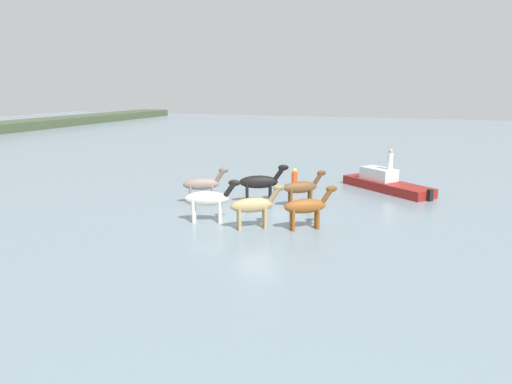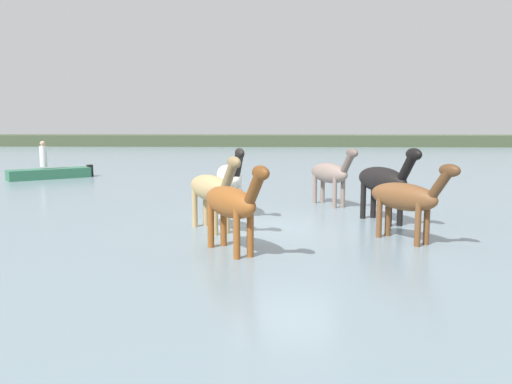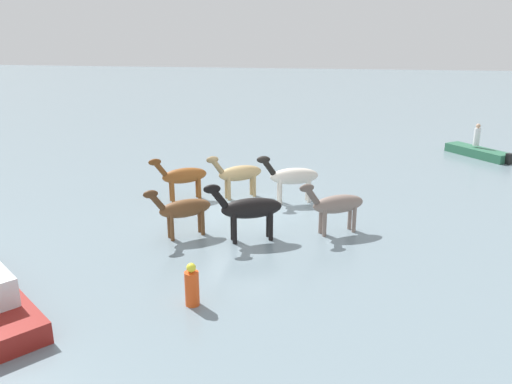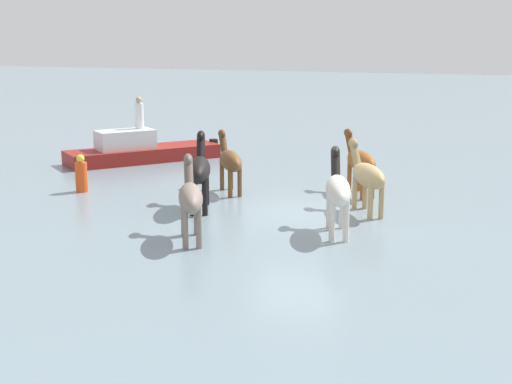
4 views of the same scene
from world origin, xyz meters
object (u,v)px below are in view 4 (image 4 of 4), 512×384
at_px(horse_gray_outer, 338,190).
at_px(horse_lead, 367,176).
at_px(horse_dun_straggler, 360,161).
at_px(buoy_channel_marker, 81,175).
at_px(horse_pinto_flank, 190,198).
at_px(boat_tender_starboard, 140,153).
at_px(horse_dark_mare, 230,161).
at_px(person_boatman_standing, 139,114).
at_px(horse_chestnut_trailing, 199,170).

relative_size(horse_gray_outer, horse_lead, 1.14).
bearing_deg(horse_dun_straggler, buoy_channel_marker, 74.80).
distance_m(horse_pinto_flank, buoy_channel_marker, 6.40).
bearing_deg(boat_tender_starboard, horse_dun_straggler, 112.69).
bearing_deg(horse_dun_straggler, horse_dark_mare, 73.57).
height_order(horse_pinto_flank, person_boatman_standing, person_boatman_standing).
height_order(boat_tender_starboard, buoy_channel_marker, boat_tender_starboard).
relative_size(horse_dun_straggler, horse_pinto_flank, 0.96).
relative_size(horse_chestnut_trailing, horse_lead, 1.15).
distance_m(boat_tender_starboard, person_boatman_standing, 1.45).
bearing_deg(horse_dun_straggler, horse_gray_outer, 152.09).
xyz_separation_m(horse_dun_straggler, person_boatman_standing, (9.00, -2.75, 0.76)).
distance_m(horse_gray_outer, horse_lead, 2.21).
relative_size(horse_gray_outer, person_boatman_standing, 2.08).
bearing_deg(horse_pinto_flank, buoy_channel_marker, 28.80).
relative_size(horse_dark_mare, boat_tender_starboard, 0.37).
bearing_deg(horse_pinto_flank, person_boatman_standing, 7.73).
height_order(person_boatman_standing, buoy_channel_marker, person_boatman_standing).
bearing_deg(boat_tender_starboard, horse_dark_mare, 93.46).
height_order(horse_pinto_flank, boat_tender_starboard, horse_pinto_flank).
bearing_deg(horse_lead, buoy_channel_marker, 59.45).
bearing_deg(horse_pinto_flank, horse_gray_outer, -88.08).
xyz_separation_m(horse_pinto_flank, horse_lead, (-3.23, -3.95, 0.00)).
relative_size(horse_dark_mare, person_boatman_standing, 1.71).
xyz_separation_m(horse_dark_mare, buoy_channel_marker, (4.24, 1.49, -0.47)).
xyz_separation_m(person_boatman_standing, buoy_channel_marker, (-1.08, 5.37, -1.26)).
height_order(horse_chestnut_trailing, person_boatman_standing, person_boatman_standing).
bearing_deg(horse_dark_mare, person_boatman_standing, 17.35).
height_order(horse_gray_outer, horse_lead, horse_gray_outer).
height_order(horse_gray_outer, horse_pinto_flank, horse_gray_outer).
bearing_deg(person_boatman_standing, horse_pinto_flank, 126.08).
xyz_separation_m(horse_dark_mare, boat_tender_starboard, (5.23, -3.71, -0.65)).
bearing_deg(horse_chestnut_trailing, horse_gray_outer, -126.72).
xyz_separation_m(horse_pinto_flank, buoy_channel_marker, (5.36, -3.46, -0.50)).
distance_m(horse_dark_mare, buoy_channel_marker, 4.51).
bearing_deg(horse_gray_outer, horse_dark_mare, 33.86).
height_order(horse_dun_straggler, horse_lead, horse_lead).
relative_size(horse_lead, boat_tender_starboard, 0.40).
bearing_deg(horse_dark_mare, buoy_channel_marker, 72.88).
bearing_deg(horse_pinto_flank, boat_tender_starboard, 7.93).
bearing_deg(horse_dun_straggler, horse_chestnut_trailing, 98.78).
distance_m(horse_gray_outer, horse_dun_straggler, 4.36).
height_order(horse_dark_mare, horse_dun_straggler, horse_dun_straggler).
height_order(horse_lead, boat_tender_starboard, horse_lead).
bearing_deg(boat_tender_starboard, buoy_channel_marker, 49.68).
bearing_deg(horse_pinto_flank, horse_lead, -67.63).
bearing_deg(horse_pinto_flank, horse_dark_mare, -15.55).
bearing_deg(horse_chestnut_trailing, buoy_channel_marker, 58.00).
height_order(horse_dun_straggler, person_boatman_standing, person_boatman_standing).
distance_m(horse_dark_mare, horse_lead, 4.47).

